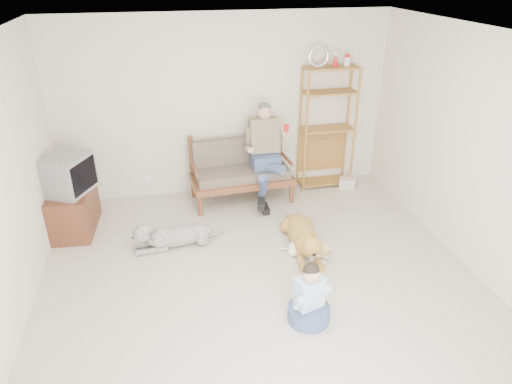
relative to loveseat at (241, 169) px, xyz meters
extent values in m
plane|color=silver|center=(-0.16, -2.36, -0.49)|extent=(5.50, 5.50, 0.00)
plane|color=silver|center=(-0.16, -2.36, 2.21)|extent=(5.50, 5.50, 0.00)
plane|color=silver|center=(-0.16, 0.39, 0.86)|extent=(5.00, 0.00, 5.00)
plane|color=silver|center=(2.34, -2.36, 0.86)|extent=(0.00, 5.50, 5.50)
cube|color=brown|center=(0.00, -0.07, -0.14)|extent=(1.54, 0.79, 0.10)
cube|color=brown|center=(0.00, -0.07, -0.02)|extent=(1.42, 0.69, 0.13)
cube|color=brown|center=(0.00, 0.17, 0.21)|extent=(1.38, 0.21, 0.45)
cylinder|color=brown|center=(0.00, 0.23, 0.41)|extent=(1.40, 0.14, 0.05)
cylinder|color=brown|center=(-0.70, -0.37, -0.34)|extent=(0.07, 0.07, 0.30)
cylinder|color=brown|center=(-0.70, 0.23, -0.01)|extent=(0.07, 0.07, 0.95)
cylinder|color=brown|center=(0.70, -0.37, -0.34)|extent=(0.07, 0.07, 0.30)
cylinder|color=brown|center=(0.70, 0.23, -0.01)|extent=(0.07, 0.07, 0.95)
cube|color=#45537E|center=(0.36, -0.10, 0.16)|extent=(0.41, 0.39, 0.20)
cube|color=#80775A|center=(0.36, 0.00, 0.52)|extent=(0.43, 0.29, 0.54)
sphere|color=tan|center=(0.36, -0.03, 0.87)|extent=(0.21, 0.21, 0.21)
sphere|color=#534F4A|center=(0.36, -0.01, 0.91)|extent=(0.19, 0.19, 0.19)
cylinder|color=red|center=(0.63, -0.22, 0.69)|extent=(0.07, 0.07, 0.09)
cube|color=olive|center=(1.42, 0.19, 1.42)|extent=(0.81, 0.33, 0.03)
torus|color=silver|center=(1.20, 0.19, 1.58)|extent=(0.33, 0.05, 0.33)
cone|color=red|center=(1.47, 0.19, 1.51)|extent=(0.11, 0.11, 0.17)
cylinder|color=olive|center=(1.02, 0.03, 0.47)|extent=(0.04, 0.04, 1.92)
cylinder|color=olive|center=(1.02, 0.35, 0.47)|extent=(0.04, 0.04, 1.92)
cylinder|color=olive|center=(1.81, 0.03, 0.47)|extent=(0.04, 0.04, 1.92)
cylinder|color=olive|center=(1.81, 0.35, 0.47)|extent=(0.04, 0.04, 1.92)
cube|color=white|center=(1.75, -0.02, -0.40)|extent=(0.30, 0.27, 0.16)
cube|color=brown|center=(-2.38, -0.44, -0.19)|extent=(0.57, 0.94, 0.60)
cube|color=brown|center=(-2.62, -0.66, -0.19)|extent=(0.05, 0.40, 0.50)
cube|color=brown|center=(-2.62, -0.22, -0.19)|extent=(0.05, 0.40, 0.50)
cube|color=gray|center=(-2.36, -0.48, 0.36)|extent=(0.69, 0.75, 0.50)
cube|color=black|center=(-2.14, -0.59, 0.36)|extent=(0.25, 0.46, 0.40)
cube|color=white|center=(-1.41, 0.38, -0.19)|extent=(0.12, 0.02, 0.08)
ellipsoid|color=#A8813A|center=(0.52, -1.45, -0.33)|extent=(0.42, 0.98, 0.30)
sphere|color=#A8813A|center=(0.50, -1.73, -0.31)|extent=(0.30, 0.30, 0.30)
sphere|color=#A8813A|center=(0.48, -1.97, -0.18)|extent=(0.24, 0.24, 0.24)
ellipsoid|color=#A8813A|center=(0.47, -2.08, -0.21)|extent=(0.12, 0.18, 0.09)
cylinder|color=#A8813A|center=(0.56, -0.97, -0.43)|extent=(0.15, 0.38, 0.05)
ellipsoid|color=#A8813A|center=(0.40, -1.94, -0.18)|extent=(0.06, 0.08, 0.12)
ellipsoid|color=#A8813A|center=(0.56, -1.96, -0.18)|extent=(0.06, 0.08, 0.12)
ellipsoid|color=silver|center=(-1.01, -1.12, -0.35)|extent=(0.90, 0.41, 0.26)
sphere|color=silver|center=(-1.27, -1.16, -0.34)|extent=(0.26, 0.26, 0.26)
sphere|color=silver|center=(-1.48, -1.18, -0.22)|extent=(0.22, 0.22, 0.22)
ellipsoid|color=silver|center=(-1.58, -1.20, -0.25)|extent=(0.17, 0.12, 0.09)
cylinder|color=silver|center=(-0.58, -1.06, -0.43)|extent=(0.33, 0.20, 0.04)
ellipsoid|color=silver|center=(-1.47, -1.10, -0.22)|extent=(0.08, 0.06, 0.11)
ellipsoid|color=silver|center=(-1.45, -1.26, -0.22)|extent=(0.08, 0.06, 0.11)
ellipsoid|color=white|center=(0.48, -1.72, -0.40)|extent=(0.47, 0.44, 0.18)
sphere|color=white|center=(0.59, -1.80, -0.39)|extent=(0.18, 0.18, 0.18)
sphere|color=tan|center=(0.67, -1.88, -0.31)|extent=(0.16, 0.16, 0.16)
ellipsoid|color=tan|center=(0.73, -1.92, -0.33)|extent=(0.13, 0.13, 0.06)
cylinder|color=white|center=(0.31, -1.58, -0.45)|extent=(0.18, 0.09, 0.03)
cone|color=tan|center=(0.63, -1.91, -0.26)|extent=(0.05, 0.05, 0.06)
cone|color=tan|center=(0.70, -1.82, -0.26)|extent=(0.05, 0.05, 0.06)
torus|color=red|center=(0.66, -1.86, -0.32)|extent=(0.15, 0.15, 0.02)
cylinder|color=#45537E|center=(0.17, -2.81, -0.41)|extent=(0.43, 0.43, 0.16)
cube|color=silver|center=(0.17, -2.80, -0.15)|extent=(0.32, 0.25, 0.34)
sphere|color=tan|center=(0.17, -2.81, 0.09)|extent=(0.18, 0.18, 0.18)
sphere|color=black|center=(0.17, -2.80, 0.12)|extent=(0.17, 0.17, 0.17)
camera|label=1|loc=(-1.12, -6.21, 2.81)|focal=32.00mm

